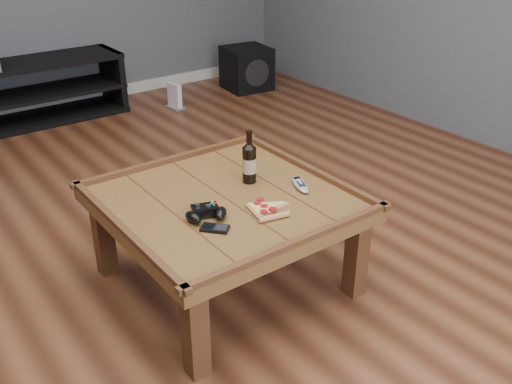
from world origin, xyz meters
TOP-DOWN VIEW (x-y plane):
  - ground at (0.00, 0.00)m, footprint 6.00×6.00m
  - baseboard at (0.00, 2.99)m, footprint 5.00×0.02m
  - coffee_table at (0.00, 0.00)m, footprint 1.03×1.03m
  - media_console at (0.00, 2.75)m, footprint 1.40×0.45m
  - beer_bottle at (0.18, 0.07)m, footprint 0.07×0.07m
  - game_controller at (-0.16, -0.11)m, footprint 0.18×0.16m
  - pizza_slice at (0.07, -0.20)m, footprint 0.20×0.27m
  - smartphone at (-0.18, -0.20)m, footprint 0.12×0.12m
  - remote_control at (0.33, -0.12)m, footprint 0.12×0.18m
  - subwoofer at (1.90, 2.48)m, footprint 0.44×0.44m
  - game_console at (1.05, 2.37)m, footprint 0.11×0.18m

SIDE VIEW (x-z plane):
  - ground at x=0.00m, z-range 0.00..0.00m
  - baseboard at x=0.00m, z-range 0.00..0.10m
  - game_console at x=1.05m, z-range -0.01..0.21m
  - subwoofer at x=1.90m, z-range 0.00..0.40m
  - media_console at x=0.00m, z-range 0.00..0.50m
  - coffee_table at x=0.00m, z-range 0.15..0.63m
  - smartphone at x=-0.18m, z-range 0.45..0.46m
  - pizza_slice at x=0.07m, z-range 0.45..0.47m
  - remote_control at x=0.33m, z-range 0.45..0.48m
  - game_controller at x=-0.16m, z-range 0.45..0.50m
  - beer_bottle at x=0.18m, z-range 0.43..0.68m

